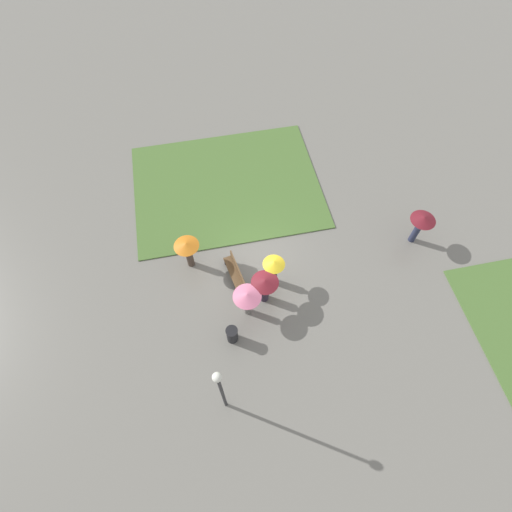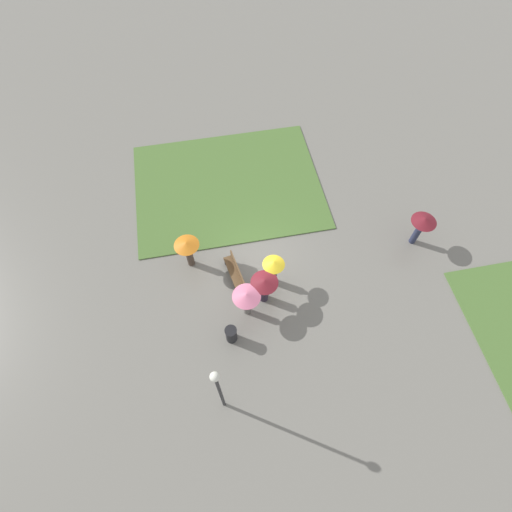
{
  "view_description": "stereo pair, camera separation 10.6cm",
  "coord_description": "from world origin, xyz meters",
  "px_view_note": "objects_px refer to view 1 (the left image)",
  "views": [
    {
      "loc": [
        8.97,
        -1.97,
        16.25
      ],
      "look_at": [
        0.08,
        -0.17,
        1.08
      ],
      "focal_mm": 28.0,
      "sensor_mm": 36.0,
      "label": 1
    },
    {
      "loc": [
        8.99,
        -1.86,
        16.25
      ],
      "look_at": [
        0.08,
        -0.17,
        1.08
      ],
      "focal_mm": 28.0,
      "sensor_mm": 36.0,
      "label": 2
    }
  ],
  "objects_px": {
    "park_bench": "(236,273)",
    "crowd_person_yellow": "(274,268)",
    "crowd_person_maroon": "(265,286)",
    "crowd_person_pink": "(247,298)",
    "crowd_person_orange": "(187,249)",
    "lone_walker_far_path": "(421,223)",
    "trash_bin": "(232,335)",
    "lamp_post": "(221,388)"
  },
  "relations": [
    {
      "from": "lamp_post",
      "to": "trash_bin",
      "type": "bearing_deg",
      "value": 164.76
    },
    {
      "from": "lamp_post",
      "to": "crowd_person_pink",
      "type": "height_order",
      "value": "lamp_post"
    },
    {
      "from": "park_bench",
      "to": "crowd_person_yellow",
      "type": "distance_m",
      "value": 1.84
    },
    {
      "from": "park_bench",
      "to": "lamp_post",
      "type": "height_order",
      "value": "lamp_post"
    },
    {
      "from": "lamp_post",
      "to": "crowd_person_yellow",
      "type": "bearing_deg",
      "value": 148.99
    },
    {
      "from": "crowd_person_yellow",
      "to": "lone_walker_far_path",
      "type": "xyz_separation_m",
      "value": [
        -0.87,
        7.1,
        0.18
      ]
    },
    {
      "from": "lone_walker_far_path",
      "to": "park_bench",
      "type": "bearing_deg",
      "value": 99.09
    },
    {
      "from": "lamp_post",
      "to": "park_bench",
      "type": "bearing_deg",
      "value": 165.89
    },
    {
      "from": "park_bench",
      "to": "crowd_person_maroon",
      "type": "relative_size",
      "value": 1.13
    },
    {
      "from": "lone_walker_far_path",
      "to": "crowd_person_orange",
      "type": "bearing_deg",
      "value": 92.53
    },
    {
      "from": "crowd_person_pink",
      "to": "crowd_person_yellow",
      "type": "xyz_separation_m",
      "value": [
        -1.24,
        1.39,
        -0.13
      ]
    },
    {
      "from": "crowd_person_pink",
      "to": "crowd_person_orange",
      "type": "distance_m",
      "value": 3.59
    },
    {
      "from": "park_bench",
      "to": "crowd_person_maroon",
      "type": "height_order",
      "value": "crowd_person_maroon"
    },
    {
      "from": "park_bench",
      "to": "crowd_person_yellow",
      "type": "bearing_deg",
      "value": 61.88
    },
    {
      "from": "trash_bin",
      "to": "crowd_person_yellow",
      "type": "relative_size",
      "value": 0.53
    },
    {
      "from": "lamp_post",
      "to": "crowd_person_pink",
      "type": "xyz_separation_m",
      "value": [
        -3.66,
        1.56,
        -1.43
      ]
    },
    {
      "from": "crowd_person_maroon",
      "to": "crowd_person_pink",
      "type": "bearing_deg",
      "value": 102.19
    },
    {
      "from": "park_bench",
      "to": "lamp_post",
      "type": "bearing_deg",
      "value": -24.69
    },
    {
      "from": "crowd_person_yellow",
      "to": "lone_walker_far_path",
      "type": "height_order",
      "value": "lone_walker_far_path"
    },
    {
      "from": "lamp_post",
      "to": "crowd_person_maroon",
      "type": "bearing_deg",
      "value": 149.97
    },
    {
      "from": "lamp_post",
      "to": "crowd_person_orange",
      "type": "distance_m",
      "value": 6.73
    },
    {
      "from": "crowd_person_orange",
      "to": "lone_walker_far_path",
      "type": "xyz_separation_m",
      "value": [
        0.77,
        10.64,
        0.11
      ]
    },
    {
      "from": "crowd_person_maroon",
      "to": "crowd_person_yellow",
      "type": "bearing_deg",
      "value": -53.48
    },
    {
      "from": "crowd_person_pink",
      "to": "crowd_person_maroon",
      "type": "distance_m",
      "value": 0.98
    },
    {
      "from": "trash_bin",
      "to": "lone_walker_far_path",
      "type": "height_order",
      "value": "lone_walker_far_path"
    },
    {
      "from": "park_bench",
      "to": "crowd_person_pink",
      "type": "distance_m",
      "value": 1.97
    },
    {
      "from": "trash_bin",
      "to": "crowd_person_pink",
      "type": "distance_m",
      "value": 1.66
    },
    {
      "from": "trash_bin",
      "to": "crowd_person_yellow",
      "type": "xyz_separation_m",
      "value": [
        -2.33,
        2.24,
        0.78
      ]
    },
    {
      "from": "crowd_person_yellow",
      "to": "crowd_person_orange",
      "type": "bearing_deg",
      "value": 151.01
    },
    {
      "from": "crowd_person_yellow",
      "to": "lamp_post",
      "type": "bearing_deg",
      "value": -125.1
    },
    {
      "from": "lamp_post",
      "to": "crowd_person_pink",
      "type": "distance_m",
      "value": 4.23
    },
    {
      "from": "park_bench",
      "to": "trash_bin",
      "type": "xyz_separation_m",
      "value": [
        2.83,
        -0.66,
        0.0
      ]
    },
    {
      "from": "lamp_post",
      "to": "crowd_person_maroon",
      "type": "xyz_separation_m",
      "value": [
        -4.14,
        2.39,
        -1.59
      ]
    },
    {
      "from": "park_bench",
      "to": "crowd_person_maroon",
      "type": "bearing_deg",
      "value": 28.84
    },
    {
      "from": "trash_bin",
      "to": "crowd_person_orange",
      "type": "height_order",
      "value": "crowd_person_orange"
    },
    {
      "from": "crowd_person_yellow",
      "to": "crowd_person_pink",
      "type": "bearing_deg",
      "value": -142.42
    },
    {
      "from": "crowd_person_orange",
      "to": "crowd_person_yellow",
      "type": "height_order",
      "value": "crowd_person_yellow"
    },
    {
      "from": "crowd_person_pink",
      "to": "crowd_person_orange",
      "type": "xyz_separation_m",
      "value": [
        -2.88,
        -2.14,
        -0.06
      ]
    },
    {
      "from": "trash_bin",
      "to": "crowd_person_maroon",
      "type": "distance_m",
      "value": 2.43
    },
    {
      "from": "crowd_person_orange",
      "to": "crowd_person_yellow",
      "type": "relative_size",
      "value": 0.99
    },
    {
      "from": "park_bench",
      "to": "lamp_post",
      "type": "relative_size",
      "value": 0.45
    },
    {
      "from": "crowd_person_maroon",
      "to": "trash_bin",
      "type": "bearing_deg",
      "value": 115.33
    }
  ]
}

